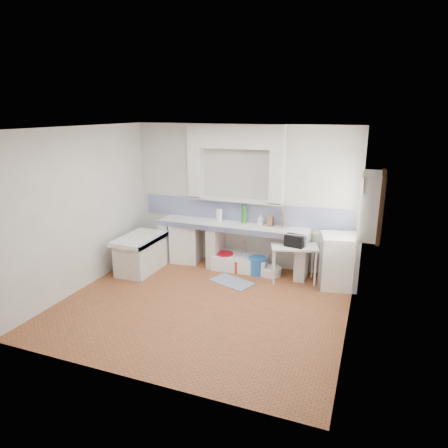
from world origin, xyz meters
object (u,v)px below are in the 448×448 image
(stove, at_px, (186,242))
(sink, at_px, (241,263))
(side_table, at_px, (294,263))
(fridge, at_px, (338,261))

(stove, bearing_deg, sink, -9.15)
(side_table, bearing_deg, stove, 156.43)
(sink, bearing_deg, side_table, -15.56)
(fridge, bearing_deg, side_table, 172.02)
(fridge, bearing_deg, stove, 163.68)
(sink, relative_size, side_table, 1.29)
(stove, distance_m, side_table, 2.31)
(sink, xyz_separation_m, fridge, (1.87, -0.17, 0.35))
(sink, relative_size, fridge, 1.12)
(stove, height_order, side_table, stove)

